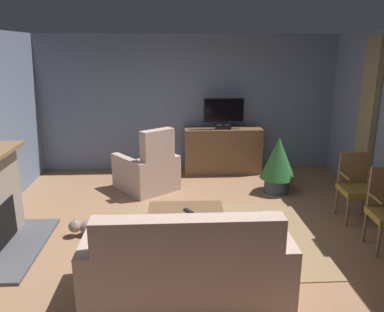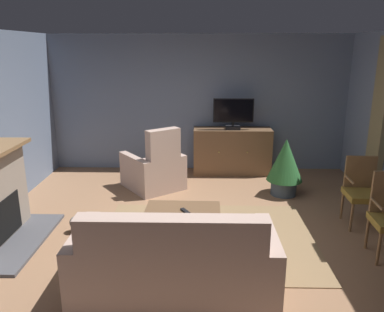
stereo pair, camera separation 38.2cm
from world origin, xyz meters
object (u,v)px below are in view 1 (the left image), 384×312
(television, at_px, (224,113))
(sofa_floral, at_px, (187,266))
(coffee_table, at_px, (186,213))
(tv_remote, at_px, (189,211))
(side_chair_beside_plant, at_px, (356,185))
(potted_plant_leafy_by_curtain, at_px, (278,162))
(cat, at_px, (89,227))
(armchair_beside_cabinet, at_px, (148,171))
(tv_cabinet, at_px, (223,151))

(television, relative_size, sofa_floral, 0.38)
(coffee_table, xyz_separation_m, tv_remote, (0.03, -0.09, 0.06))
(coffee_table, distance_m, sofa_floral, 1.13)
(tv_remote, bearing_deg, side_chair_beside_plant, -105.94)
(potted_plant_leafy_by_curtain, bearing_deg, cat, -153.93)
(cat, bearing_deg, coffee_table, -10.44)
(sofa_floral, bearing_deg, potted_plant_leafy_by_curtain, 59.31)
(potted_plant_leafy_by_curtain, relative_size, cat, 1.43)
(television, distance_m, coffee_table, 2.99)
(coffee_table, relative_size, sofa_floral, 0.48)
(tv_remote, xyz_separation_m, armchair_beside_cabinet, (-0.62, 2.01, -0.12))
(cat, bearing_deg, armchair_beside_cabinet, 67.51)
(armchair_beside_cabinet, distance_m, cat, 1.83)
(tv_remote, xyz_separation_m, potted_plant_leafy_by_curtain, (1.59, 1.75, 0.08))
(television, distance_m, potted_plant_leafy_by_curtain, 1.50)
(armchair_beside_cabinet, bearing_deg, potted_plant_leafy_by_curtain, -6.67)
(sofa_floral, distance_m, side_chair_beside_plant, 3.02)
(armchair_beside_cabinet, relative_size, side_chair_beside_plant, 1.30)
(coffee_table, relative_size, side_chair_beside_plant, 1.00)
(potted_plant_leafy_by_curtain, height_order, cat, potted_plant_leafy_by_curtain)
(television, xyz_separation_m, armchair_beside_cabinet, (-1.42, -0.83, -0.87))
(coffee_table, bearing_deg, television, 73.08)
(tv_cabinet, bearing_deg, cat, -129.50)
(sofa_floral, bearing_deg, side_chair_beside_plant, 34.29)
(cat, bearing_deg, sofa_floral, -47.56)
(television, relative_size, armchair_beside_cabinet, 0.62)
(coffee_table, height_order, sofa_floral, sofa_floral)
(tv_cabinet, relative_size, armchair_beside_cabinet, 1.21)
(sofa_floral, bearing_deg, armchair_beside_cabinet, 100.32)
(armchair_beside_cabinet, height_order, potted_plant_leafy_by_curtain, armchair_beside_cabinet)
(television, height_order, sofa_floral, television)
(tv_cabinet, height_order, side_chair_beside_plant, side_chair_beside_plant)
(tv_remote, xyz_separation_m, side_chair_beside_plant, (2.43, 0.66, 0.06))
(tv_cabinet, distance_m, coffee_table, 2.92)
(tv_cabinet, xyz_separation_m, potted_plant_leafy_by_curtain, (0.79, -1.14, 0.11))
(armchair_beside_cabinet, bearing_deg, sofa_floral, -79.68)
(television, height_order, tv_remote, television)
(tv_remote, height_order, potted_plant_leafy_by_curtain, potted_plant_leafy_by_curtain)
(potted_plant_leafy_by_curtain, bearing_deg, tv_cabinet, 124.63)
(tv_cabinet, xyz_separation_m, tv_remote, (-0.80, -2.89, 0.03))
(tv_remote, bearing_deg, coffee_table, -10.93)
(tv_cabinet, height_order, television, television)
(television, relative_size, potted_plant_leafy_by_curtain, 0.79)
(side_chair_beside_plant, bearing_deg, coffee_table, -167.01)
(television, distance_m, armchair_beside_cabinet, 1.86)
(side_chair_beside_plant, bearing_deg, tv_cabinet, 126.13)
(tv_cabinet, distance_m, side_chair_beside_plant, 2.76)
(tv_cabinet, distance_m, television, 0.79)
(coffee_table, distance_m, potted_plant_leafy_by_curtain, 2.33)
(television, relative_size, side_chair_beside_plant, 0.80)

